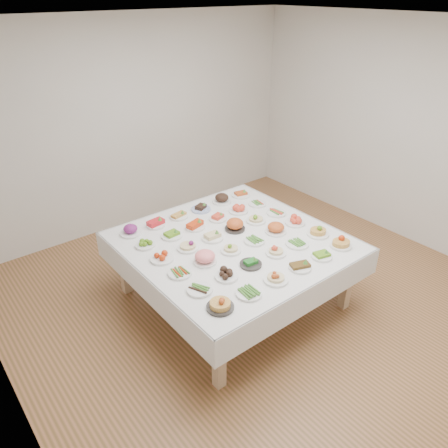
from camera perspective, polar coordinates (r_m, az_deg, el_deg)
room_envelope at (r=4.09m, az=5.33°, el=11.13°), size 5.02×5.02×2.81m
display_table at (r=4.53m, az=1.18°, el=-2.92°), size 2.08×2.08×0.75m
dish_0 at (r=3.58m, az=-0.50°, el=-10.25°), size 0.22×0.22×0.13m
dish_1 at (r=3.75m, az=3.28°, el=-8.88°), size 0.22×0.22×0.05m
dish_2 at (r=3.91m, az=6.80°, el=-6.75°), size 0.22×0.22×0.12m
dish_3 at (r=4.11m, az=9.91°, el=-5.23°), size 0.21×0.21×0.10m
dish_4 at (r=4.31m, az=12.66°, el=-3.88°), size 0.20×0.20×0.09m
dish_5 at (r=4.51m, az=15.07°, el=-2.20°), size 0.22×0.21×0.13m
dish_6 at (r=3.79m, az=-3.19°, el=-8.43°), size 0.22×0.22×0.05m
dish_7 at (r=3.93m, az=0.31°, el=-6.51°), size 0.21×0.21×0.10m
dish_8 at (r=4.10m, az=3.52°, el=-5.09°), size 0.21×0.21×0.08m
dish_9 at (r=4.28m, az=6.82°, el=-3.39°), size 0.20×0.20×0.11m
dish_10 at (r=4.47m, az=9.54°, el=-2.48°), size 0.23×0.23×0.05m
dish_11 at (r=4.67m, az=12.21°, el=-0.79°), size 0.23×0.23×0.13m
dish_12 at (r=4.00m, az=-5.79°, el=-6.31°), size 0.22×0.22×0.05m
dish_13 at (r=4.12m, az=-2.50°, el=-4.28°), size 0.22×0.22×0.14m
dish_14 at (r=4.29m, az=0.90°, el=-3.11°), size 0.20×0.20×0.10m
dish_15 at (r=4.47m, az=3.99°, el=-2.14°), size 0.21×0.21×0.05m
dish_16 at (r=4.64m, az=6.80°, el=-0.42°), size 0.22×0.22×0.13m
dish_17 at (r=4.85m, az=9.29°, el=0.48°), size 0.22×0.22×0.10m
dish_18 at (r=4.21m, az=-8.13°, el=-4.22°), size 0.22×0.22×0.09m
dish_19 at (r=4.34m, az=-4.76°, el=-2.61°), size 0.22×0.22×0.12m
dish_20 at (r=4.50m, az=-1.51°, el=-1.50°), size 0.22×0.22×0.10m
dish_21 at (r=4.66m, az=1.44°, el=-0.07°), size 0.21×0.21×0.13m
dish_22 at (r=4.84m, az=4.21°, el=0.88°), size 0.21×0.21×0.12m
dish_23 at (r=5.04m, az=6.87°, el=1.53°), size 0.22×0.22×0.05m
dish_24 at (r=4.45m, az=-10.26°, el=-2.50°), size 0.20×0.20×0.08m
dish_25 at (r=4.58m, az=-6.84°, el=-1.27°), size 0.22×0.22×0.09m
dish_26 at (r=4.71m, az=-3.82°, el=-0.07°), size 0.21×0.21×0.10m
dish_27 at (r=4.88m, az=-0.82°, el=0.87°), size 0.20×0.20×0.08m
dish_28 at (r=5.05m, az=1.89°, el=2.04°), size 0.22×0.22×0.10m
dish_29 at (r=5.24m, az=4.36°, el=2.70°), size 0.21×0.21×0.05m
dish_30 at (r=4.68m, az=-12.12°, el=-0.65°), size 0.23×0.23×0.13m
dish_31 at (r=4.80m, az=-8.91°, el=0.15°), size 0.20×0.20×0.10m
dish_32 at (r=4.95m, az=-5.95°, el=1.23°), size 0.20×0.20×0.09m
dish_33 at (r=5.09m, az=-3.05°, el=2.18°), size 0.22×0.22×0.09m
dish_34 at (r=5.26m, az=-0.29°, el=3.49°), size 0.26×0.26×0.14m
dish_35 at (r=5.44m, az=2.22°, el=4.07°), size 0.23×0.23×0.10m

